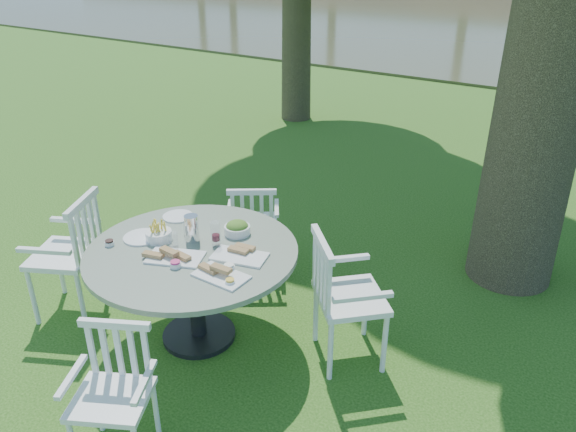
# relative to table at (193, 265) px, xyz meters

# --- Properties ---
(ground) EXTENTS (140.00, 140.00, 0.00)m
(ground) POSITION_rel_table_xyz_m (0.36, 0.51, -0.65)
(ground) COLOR #1A430E
(ground) RESTS_ON ground
(table) EXTENTS (1.53, 1.53, 0.78)m
(table) POSITION_rel_table_xyz_m (0.00, 0.00, 0.00)
(table) COLOR black
(table) RESTS_ON ground
(chair_ne) EXTENTS (0.68, 0.68, 0.99)m
(chair_ne) POSITION_rel_table_xyz_m (0.99, 0.38, -0.07)
(chair_ne) COLOR white
(chair_ne) RESTS_ON ground
(chair_nw) EXTENTS (0.58, 0.58, 0.85)m
(chair_nw) POSITION_rel_table_xyz_m (-0.24, 1.05, -0.15)
(chair_nw) COLOR white
(chair_nw) RESTS_ON ground
(chair_sw) EXTENTS (0.66, 0.67, 1.01)m
(chair_sw) POSITION_rel_table_xyz_m (-1.02, -0.25, -0.05)
(chair_sw) COLOR white
(chair_sw) RESTS_ON ground
(chair_se) EXTENTS (0.56, 0.54, 0.83)m
(chair_se) POSITION_rel_table_xyz_m (0.31, -1.02, -0.16)
(chair_se) COLOR white
(chair_se) RESTS_ON ground
(tableware) EXTENTS (1.17, 0.81, 0.20)m
(tableware) POSITION_rel_table_xyz_m (-0.03, 0.07, 0.17)
(tableware) COLOR white
(tableware) RESTS_ON table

